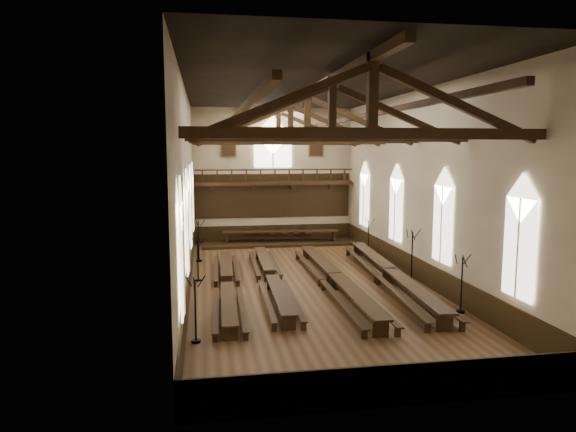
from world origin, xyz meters
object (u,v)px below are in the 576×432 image
candelabrum_right_mid (412,266)px  candelabrum_left_mid (198,268)px  candelabrum_right_near (461,295)px  refectory_row_d (391,272)px  dais (281,243)px  candelabrum_left_near (196,322)px  refectory_row_b (271,276)px  refectory_row_c (335,277)px  high_table (281,232)px  candelabrum_left_far (199,249)px  candelabrum_right_far (368,243)px  refectory_row_a (227,282)px

candelabrum_right_mid → candelabrum_left_mid: bearing=170.2°
candelabrum_right_near → refectory_row_d: bearing=103.7°
dais → candelabrum_left_near: size_ratio=4.64×
refectory_row_b → candelabrum_left_near: (-3.69, -7.30, 0.24)m
refectory_row_b → candelabrum_right_near: candelabrum_right_near is taller
candelabrum_right_mid → refectory_row_b: bearing=177.2°
refectory_row_c → high_table: size_ratio=1.71×
candelabrum_left_far → high_table: bearing=40.9°
candelabrum_right_near → high_table: bearing=106.9°
refectory_row_b → candelabrum_left_far: candelabrum_left_far is taller
refectory_row_b → candelabrum_right_far: size_ratio=5.77×
candelabrum_left_mid → candelabrum_right_far: candelabrum_right_far is taller
refectory_row_a → dais: size_ratio=1.20×
candelabrum_left_far → candelabrum_right_mid: size_ratio=0.96×
refectory_row_a → refectory_row_b: (2.26, 0.85, 0.02)m
candelabrum_left_mid → candelabrum_right_near: (11.10, -7.22, 0.06)m
candelabrum_right_near → candelabrum_left_mid: bearing=147.0°
high_table → refectory_row_b: bearing=-100.9°
refectory_row_d → candelabrum_left_mid: 10.10m
refectory_row_c → high_table: bearing=94.1°
refectory_row_c → candelabrum_right_far: bearing=61.1°
high_table → candelabrum_left_far: (-5.90, -5.11, -0.05)m
refectory_row_b → candelabrum_right_near: bearing=-37.4°
refectory_row_d → refectory_row_b: bearing=174.5°
refectory_row_d → dais: bearing=108.2°
candelabrum_left_mid → candelabrum_right_far: size_ratio=0.97×
candelabrum_left_near → candelabrum_right_far: size_ratio=1.02×
dais → candelabrum_right_near: bearing=-73.1°
candelabrum_left_mid → candelabrum_left_far: (-0.00, 4.78, 0.10)m
refectory_row_b → refectory_row_c: bearing=-17.3°
refectory_row_c → dais: refectory_row_c is taller
candelabrum_right_near → candelabrum_right_far: candelabrum_right_near is taller
high_table → candelabrum_left_near: candelabrum_left_near is taller
candelabrum_left_mid → candelabrum_right_near: bearing=-33.0°
candelabrum_right_mid → candelabrum_right_far: candelabrum_right_mid is taller
refectory_row_d → high_table: 12.68m
high_table → candelabrum_right_far: size_ratio=3.55×
candelabrum_left_near → candelabrum_right_near: size_ratio=0.97×
refectory_row_c → candelabrum_right_far: candelabrum_right_far is taller
refectory_row_c → candelabrum_left_mid: bearing=159.6°
candelabrum_left_far → refectory_row_b: bearing=-59.8°
refectory_row_b → candelabrum_left_near: bearing=-116.8°
dais → candelabrum_right_near: candelabrum_right_near is taller
candelabrum_left_mid → candelabrum_left_far: bearing=90.0°
candelabrum_left_mid → refectory_row_d: bearing=-12.3°
refectory_row_a → candelabrum_right_mid: size_ratio=4.89×
dais → candelabrum_right_far: 6.97m
refectory_row_d → candelabrum_right_far: size_ratio=6.29×
high_table → candelabrum_right_far: (5.20, -4.59, -0.14)m
high_table → candelabrum_right_mid: 12.91m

